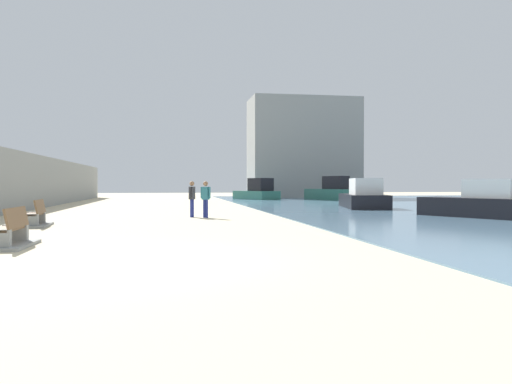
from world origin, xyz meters
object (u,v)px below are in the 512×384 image
object	(u,v)px
bench_near	(8,238)
bench_far	(34,220)
boat_mid_bay	(331,191)
boat_nearest	(480,203)
boat_far_right	(258,192)
boat_distant	(364,197)
person_standing	(206,197)
person_walking	(192,196)

from	to	relation	value
bench_near	bench_far	world-z (taller)	same
boat_mid_bay	boat_nearest	world-z (taller)	boat_mid_bay
bench_near	boat_far_right	world-z (taller)	boat_far_right
boat_mid_bay	boat_far_right	bearing A→B (deg)	158.31
boat_distant	bench_near	bearing A→B (deg)	-132.27
bench_far	person_standing	world-z (taller)	person_standing
person_walking	boat_far_right	world-z (taller)	boat_far_right
boat_mid_bay	boat_distant	size ratio (longest dim) A/B	0.93
boat_distant	boat_far_right	bearing A→B (deg)	101.38
boat_distant	boat_nearest	bearing A→B (deg)	-80.39
bench_near	boat_nearest	bearing A→B (deg)	23.78
bench_near	bench_far	distance (m)	6.50
boat_nearest	boat_mid_bay	bearing A→B (deg)	87.24
person_walking	boat_distant	distance (m)	13.13
boat_distant	boat_mid_bay	bearing A→B (deg)	79.54
person_standing	boat_far_right	distance (m)	26.68
boat_nearest	boat_far_right	size ratio (longest dim) A/B	1.05
bench_near	bench_far	bearing A→B (deg)	98.49
bench_near	boat_nearest	world-z (taller)	boat_nearest
bench_far	boat_distant	bearing A→B (deg)	33.43
bench_near	person_standing	xyz separation A→B (m)	(5.55, 10.19, 0.74)
boat_mid_bay	boat_far_right	world-z (taller)	boat_mid_bay
bench_far	boat_far_right	bearing A→B (deg)	65.73
person_walking	person_standing	distance (m)	0.75
person_standing	person_walking	bearing A→B (deg)	142.66
person_standing	boat_mid_bay	size ratio (longest dim) A/B	0.26
boat_nearest	boat_far_right	world-z (taller)	boat_far_right
boat_far_right	boat_distant	bearing A→B (deg)	-78.62
bench_far	boat_far_right	size ratio (longest dim) A/B	0.41
person_standing	boat_nearest	size ratio (longest dim) A/B	0.31
boat_far_right	boat_distant	xyz separation A→B (m)	(3.69, -18.32, -0.06)
bench_far	person_standing	bearing A→B (deg)	30.00
bench_near	boat_distant	distance (m)	23.87
person_standing	boat_nearest	distance (m)	12.40
boat_mid_bay	person_standing	bearing A→B (deg)	-120.04
boat_far_right	boat_mid_bay	bearing A→B (deg)	-21.69
bench_near	person_walking	distance (m)	11.77
bench_far	person_walking	bearing A→B (deg)	35.48
boat_nearest	boat_far_right	distance (m)	28.68
bench_far	boat_far_right	distance (m)	32.42
person_standing	boat_mid_bay	distance (m)	26.77
bench_near	boat_nearest	xyz separation A→B (m)	(17.72, 7.81, 0.44)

